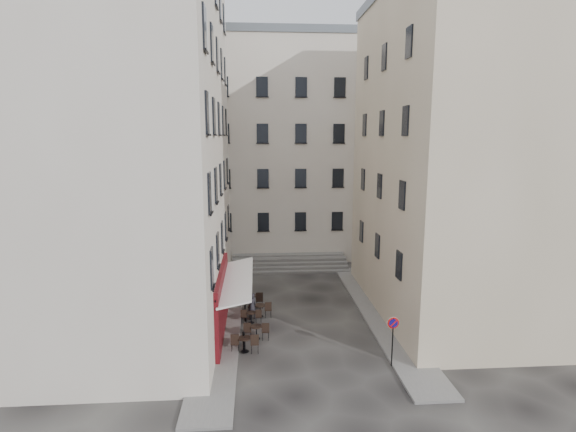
{
  "coord_description": "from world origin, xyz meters",
  "views": [
    {
      "loc": [
        -2.56,
        -21.48,
        10.3
      ],
      "look_at": [
        -0.73,
        4.0,
        5.74
      ],
      "focal_mm": 28.0,
      "sensor_mm": 36.0,
      "label": 1
    }
  ],
  "objects": [
    {
      "name": "bistro_table_b",
      "position": [
        -2.63,
        0.15,
        0.47
      ],
      "size": [
        1.31,
        0.62,
        0.92
      ],
      "color": "black",
      "rests_on": "ground"
    },
    {
      "name": "bollard_near",
      "position": [
        -3.25,
        -1.0,
        0.53
      ],
      "size": [
        0.12,
        0.12,
        0.98
      ],
      "color": "black",
      "rests_on": "ground"
    },
    {
      "name": "sidewalk_right",
      "position": [
        4.5,
        3.0,
        0.06
      ],
      "size": [
        2.0,
        18.0,
        0.12
      ],
      "primitive_type": "cube",
      "color": "slate",
      "rests_on": "ground"
    },
    {
      "name": "bistro_table_a",
      "position": [
        -3.19,
        -1.2,
        0.48
      ],
      "size": [
        1.35,
        0.63,
        0.95
      ],
      "color": "black",
      "rests_on": "ground"
    },
    {
      "name": "bistro_table_e",
      "position": [
        -2.93,
        4.47,
        0.51
      ],
      "size": [
        1.42,
        0.67,
        1.0
      ],
      "color": "black",
      "rests_on": "ground"
    },
    {
      "name": "ground",
      "position": [
        0.0,
        0.0,
        0.0
      ],
      "size": [
        90.0,
        90.0,
        0.0
      ],
      "primitive_type": "plane",
      "color": "black",
      "rests_on": "ground"
    },
    {
      "name": "bistro_table_c",
      "position": [
        -2.91,
        2.19,
        0.42
      ],
      "size": [
        1.16,
        0.54,
        0.82
      ],
      "color": "black",
      "rests_on": "ground"
    },
    {
      "name": "bistro_table_d",
      "position": [
        -2.41,
        3.04,
        0.47
      ],
      "size": [
        1.32,
        0.62,
        0.93
      ],
      "color": "black",
      "rests_on": "ground"
    },
    {
      "name": "building_left",
      "position": [
        -10.5,
        3.0,
        10.31
      ],
      "size": [
        12.2,
        16.2,
        20.6
      ],
      "color": "beige",
      "rests_on": "ground"
    },
    {
      "name": "pedestrian",
      "position": [
        -2.87,
        2.76,
        0.78
      ],
      "size": [
        0.68,
        0.62,
        1.57
      ],
      "primitive_type": "imported",
      "rotation": [
        0.0,
        0.0,
        3.72
      ],
      "color": "#242228",
      "rests_on": "ground"
    },
    {
      "name": "building_right",
      "position": [
        10.5,
        3.5,
        9.31
      ],
      "size": [
        12.2,
        14.2,
        18.6
      ],
      "color": "tan",
      "rests_on": "ground"
    },
    {
      "name": "bollard_mid",
      "position": [
        -3.25,
        2.5,
        0.53
      ],
      "size": [
        0.12,
        0.12,
        0.98
      ],
      "color": "black",
      "rests_on": "ground"
    },
    {
      "name": "sidewalk_left",
      "position": [
        -4.5,
        4.0,
        0.06
      ],
      "size": [
        2.0,
        22.0,
        0.12
      ],
      "primitive_type": "cube",
      "color": "slate",
      "rests_on": "ground"
    },
    {
      "name": "no_parking_sign",
      "position": [
        3.49,
        -3.0,
        1.66
      ],
      "size": [
        0.54,
        0.1,
        2.34
      ],
      "rotation": [
        0.0,
        0.0,
        0.02
      ],
      "color": "black",
      "rests_on": "ground"
    },
    {
      "name": "cafe_storefront",
      "position": [
        -4.32,
        1.0,
        1.88
      ],
      "size": [
        1.74,
        7.3,
        3.5
      ],
      "color": "#470A10",
      "rests_on": "ground"
    },
    {
      "name": "stone_steps",
      "position": [
        0.0,
        12.57,
        0.4
      ],
      "size": [
        9.0,
        3.15,
        0.8
      ],
      "color": "#5E5B59",
      "rests_on": "ground"
    },
    {
      "name": "bollard_far",
      "position": [
        -3.25,
        6.0,
        0.53
      ],
      "size": [
        0.12,
        0.12,
        0.98
      ],
      "color": "black",
      "rests_on": "ground"
    },
    {
      "name": "building_back",
      "position": [
        -1.0,
        19.0,
        9.31
      ],
      "size": [
        18.2,
        10.2,
        18.6
      ],
      "color": "beige",
      "rests_on": "ground"
    }
  ]
}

